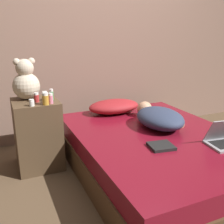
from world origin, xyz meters
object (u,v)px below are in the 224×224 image
object	(u,v)px
bottle_red	(36,98)
bottle_blue	(45,96)
person_lying	(159,117)
book	(161,146)
bottle_green	(52,95)
pillow	(114,106)
bottle_white	(32,103)
bottle_amber	(45,99)
teddy_bear	(26,82)
bottle_pink	(51,98)

from	to	relation	value
bottle_red	bottle_blue	xyz separation A→B (m)	(0.08, 0.01, 0.00)
person_lying	book	xyz separation A→B (m)	(-0.27, -0.44, -0.08)
bottle_blue	bottle_green	bearing A→B (deg)	-4.32
pillow	bottle_white	world-z (taller)	bottle_white
bottle_white	bottle_amber	size ratio (longest dim) A/B	0.55
teddy_bear	bottle_blue	size ratio (longest dim) A/B	4.28
bottle_red	bottle_green	bearing A→B (deg)	2.89
bottle_red	book	xyz separation A→B (m)	(0.82, -0.80, -0.30)
bottle_white	bottle_pink	xyz separation A→B (m)	(0.17, 0.02, 0.02)
bottle_amber	book	world-z (taller)	bottle_amber
bottle_amber	pillow	bearing A→B (deg)	23.05
teddy_bear	bottle_white	distance (m)	0.31
teddy_bear	bottle_blue	bearing A→B (deg)	-43.94
bottle_red	book	size ratio (longest dim) A/B	0.40
person_lying	bottle_green	xyz separation A→B (m)	(-0.95, 0.37, 0.23)
bottle_white	bottle_pink	distance (m)	0.17
bottle_blue	book	distance (m)	1.14
teddy_bear	bottle_red	xyz separation A→B (m)	(0.06, -0.15, -0.13)
person_lying	teddy_bear	size ratio (longest dim) A/B	1.92
teddy_bear	pillow	bearing A→B (deg)	4.04
pillow	bottle_amber	world-z (taller)	bottle_amber
pillow	bottle_blue	bearing A→B (deg)	-165.61
pillow	bottle_red	bearing A→B (deg)	-166.14
teddy_bear	bottle_blue	world-z (taller)	teddy_bear
teddy_bear	book	bearing A→B (deg)	-46.97
person_lying	teddy_bear	bearing A→B (deg)	162.78
bottle_pink	book	distance (m)	1.04
pillow	book	xyz separation A→B (m)	(-0.05, -1.01, -0.06)
pillow	book	world-z (taller)	pillow
teddy_bear	bottle_red	distance (m)	0.21
book	bottle_pink	bearing A→B (deg)	135.78
bottle_pink	bottle_blue	size ratio (longest dim) A/B	1.06
pillow	book	size ratio (longest dim) A/B	2.78
bottle_green	person_lying	bearing A→B (deg)	-21.04
person_lying	bottle_red	xyz separation A→B (m)	(-1.09, 0.36, 0.22)
pillow	bottle_amber	distance (m)	0.92
pillow	bottle_green	xyz separation A→B (m)	(-0.73, -0.21, 0.25)
bottle_white	bottle_amber	bearing A→B (deg)	-3.09
bottle_pink	bottle_blue	distance (m)	0.12
bottle_pink	bottle_blue	xyz separation A→B (m)	(-0.03, 0.12, -0.00)
bottle_white	pillow	bearing A→B (deg)	20.04
teddy_bear	bottle_blue	distance (m)	0.23
book	person_lying	bearing A→B (deg)	58.95
bottle_red	bottle_pink	world-z (taller)	bottle_pink
teddy_bear	bottle_red	world-z (taller)	teddy_bear
bottle_pink	book	bearing A→B (deg)	-44.22
bottle_blue	book	xyz separation A→B (m)	(0.74, -0.81, -0.30)
bottle_white	bottle_green	bearing A→B (deg)	33.48
bottle_blue	person_lying	bearing A→B (deg)	-20.11
teddy_bear	book	size ratio (longest dim) A/B	1.82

